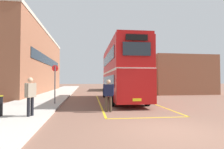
% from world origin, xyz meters
% --- Properties ---
extents(ground_plane, '(135.60, 135.60, 0.00)m').
position_xyz_m(ground_plane, '(0.00, 14.40, 0.00)').
color(ground_plane, brown).
extents(sidewalk_left, '(4.00, 57.60, 0.14)m').
position_xyz_m(sidewalk_left, '(-6.50, 16.80, 0.07)').
color(sidewalk_left, '#B2ADA3').
rests_on(sidewalk_left, ground).
extents(brick_building_left, '(5.53, 23.66, 8.58)m').
position_xyz_m(brick_building_left, '(-10.80, 21.39, 4.29)').
color(brick_building_left, brown).
rests_on(brick_building_left, ground).
extents(depot_building_right, '(7.98, 13.37, 4.91)m').
position_xyz_m(depot_building_right, '(9.45, 20.57, 2.46)').
color(depot_building_right, brown).
rests_on(depot_building_right, ground).
extents(double_decker_bus, '(2.97, 10.55, 4.75)m').
position_xyz_m(double_decker_bus, '(0.27, 9.35, 2.51)').
color(double_decker_bus, black).
rests_on(double_decker_bus, ground).
extents(single_deck_bus, '(3.20, 9.41, 3.02)m').
position_xyz_m(single_deck_bus, '(2.00, 26.65, 1.64)').
color(single_deck_bus, black).
rests_on(single_deck_bus, ground).
extents(pedestrian_boarding, '(0.60, 0.27, 1.80)m').
position_xyz_m(pedestrian_boarding, '(-1.56, 3.95, 1.06)').
color(pedestrian_boarding, '#473828').
rests_on(pedestrian_boarding, ground).
extents(pedestrian_waiting_near, '(0.42, 0.54, 1.75)m').
position_xyz_m(pedestrian_waiting_near, '(-5.32, 2.60, 1.16)').
color(pedestrian_waiting_near, black).
rests_on(pedestrian_waiting_near, sidewalk_left).
extents(bus_stop_sign, '(0.44, 0.13, 2.68)m').
position_xyz_m(bus_stop_sign, '(-4.93, 7.01, 1.75)').
color(bus_stop_sign, '#4C4C51').
rests_on(bus_stop_sign, sidewalk_left).
extents(bay_marking_yellow, '(4.48, 12.60, 0.01)m').
position_xyz_m(bay_marking_yellow, '(0.25, 7.42, 0.00)').
color(bay_marking_yellow, gold).
rests_on(bay_marking_yellow, ground).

